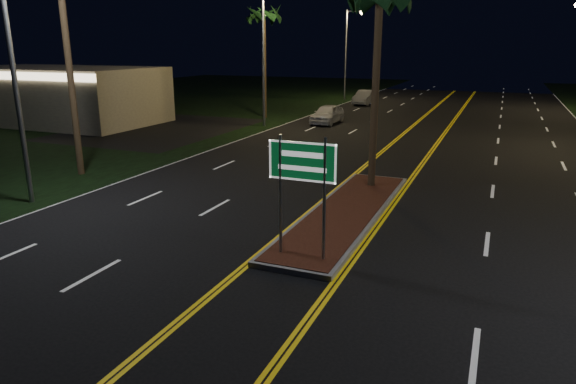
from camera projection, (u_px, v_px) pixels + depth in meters
The scene contains 11 objects.
ground at pixel (255, 309), 11.10m from camera, with size 120.00×120.00×0.00m, color black.
grass_left at pixel (70, 112), 44.34m from camera, with size 40.00×110.00×0.01m, color black.
median_island at pixel (346, 212), 17.29m from camera, with size 2.25×10.25×0.17m.
highway_sign at pixel (302, 173), 12.92m from camera, with size 1.80×0.08×3.20m.
commercial_building at pixel (57, 95), 37.87m from camera, with size 15.00×8.12×4.00m.
streetlight_left_near at pixel (17, 41), 17.00m from camera, with size 1.91×0.44×9.00m.
streetlight_left_mid at pixel (268, 43), 34.77m from camera, with size 1.91×0.44×9.00m.
streetlight_left_far at pixel (350, 44), 52.54m from camera, with size 1.91×0.44×9.00m.
palm_left_far at pixel (264, 15), 38.56m from camera, with size 2.40×2.40×8.80m.
car_near at pixel (327, 112), 37.43m from camera, with size 2.06×4.82×1.61m, color silver.
car_far at pixel (365, 96), 49.74m from camera, with size 2.03×4.74×1.58m, color #B0B3BA.
Camera 1 is at (4.47, -8.94, 5.49)m, focal length 32.00 mm.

